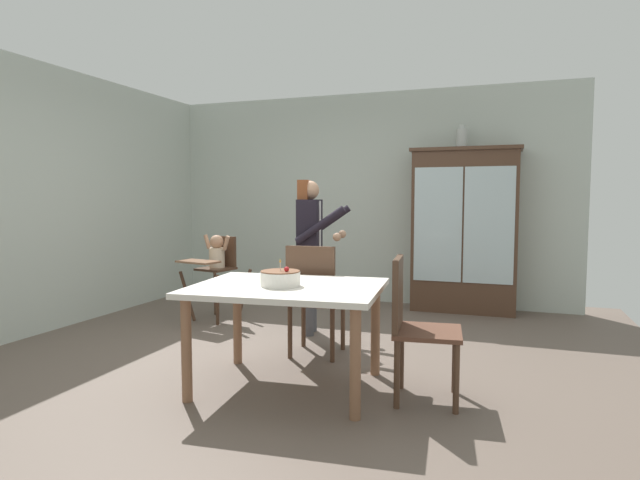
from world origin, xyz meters
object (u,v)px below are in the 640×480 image
object	(u,v)px
birthday_cake	(280,278)
dining_chair_right_end	(412,318)
ceramic_vase	(462,138)
high_chair_with_toddler	(216,261)
adult_person	(310,237)
china_cabinet	(464,230)
dining_chair_far_side	(314,293)
dining_table	(287,298)

from	to	relation	value
birthday_cake	dining_chair_right_end	size ratio (longest dim) A/B	0.29
ceramic_vase	high_chair_with_toddler	bearing A→B (deg)	-151.23
high_chair_with_toddler	adult_person	size ratio (longest dim) A/B	0.62
china_cabinet	dining_chair_far_side	xyz separation A→B (m)	(-1.06, -2.31, -0.42)
birthday_cake	dining_chair_far_side	size ratio (longest dim) A/B	0.29
china_cabinet	dining_chair_right_end	distance (m)	2.99
china_cabinet	high_chair_with_toddler	xyz separation A→B (m)	(-2.55, -1.37, -0.32)
china_cabinet	ceramic_vase	bearing A→B (deg)	175.75
high_chair_with_toddler	dining_chair_far_side	world-z (taller)	dining_chair_far_side
high_chair_with_toddler	birthday_cake	size ratio (longest dim) A/B	3.39
ceramic_vase	dining_chair_right_end	bearing A→B (deg)	-91.37
ceramic_vase	high_chair_with_toddler	world-z (taller)	ceramic_vase
ceramic_vase	dining_chair_far_side	distance (m)	2.94
dining_chair_far_side	china_cabinet	bearing A→B (deg)	-117.87
dining_chair_far_side	ceramic_vase	bearing A→B (deg)	-116.79
ceramic_vase	adult_person	xyz separation A→B (m)	(-1.31, -1.58, -1.09)
high_chair_with_toddler	birthday_cake	bearing A→B (deg)	-36.18
adult_person	dining_table	world-z (taller)	adult_person
adult_person	dining_table	size ratio (longest dim) A/B	1.09
ceramic_vase	dining_chair_right_end	xyz separation A→B (m)	(-0.07, -2.97, -1.50)
high_chair_with_toddler	ceramic_vase	bearing A→B (deg)	40.91
high_chair_with_toddler	dining_table	xyz separation A→B (m)	(1.56, -1.67, -0.01)
high_chair_with_toddler	dining_chair_right_end	size ratio (longest dim) A/B	0.99
birthday_cake	dining_chair_far_side	distance (m)	0.81
high_chair_with_toddler	dining_chair_right_end	distance (m)	2.91
ceramic_vase	high_chair_with_toddler	distance (m)	3.18
ceramic_vase	adult_person	world-z (taller)	ceramic_vase
ceramic_vase	dining_chair_right_end	world-z (taller)	ceramic_vase
ceramic_vase	dining_table	distance (m)	3.48
ceramic_vase	dining_table	xyz separation A→B (m)	(-0.94, -3.04, -1.41)
china_cabinet	high_chair_with_toddler	bearing A→B (deg)	-151.77
dining_chair_right_end	birthday_cake	bearing A→B (deg)	91.53
adult_person	birthday_cake	world-z (taller)	adult_person
dining_chair_far_side	dining_chair_right_end	xyz separation A→B (m)	(0.94, -0.65, 0.00)
adult_person	dining_chair_far_side	size ratio (longest dim) A/B	1.59
high_chair_with_toddler	dining_table	size ratio (longest dim) A/B	0.68
high_chair_with_toddler	dining_chair_right_end	bearing A→B (deg)	-21.06
adult_person	dining_chair_right_end	size ratio (longest dim) A/B	1.59
ceramic_vase	adult_person	bearing A→B (deg)	-129.74
birthday_cake	dining_chair_right_end	distance (m)	0.94
dining_table	dining_chair_far_side	bearing A→B (deg)	95.20
ceramic_vase	birthday_cake	size ratio (longest dim) A/B	0.96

